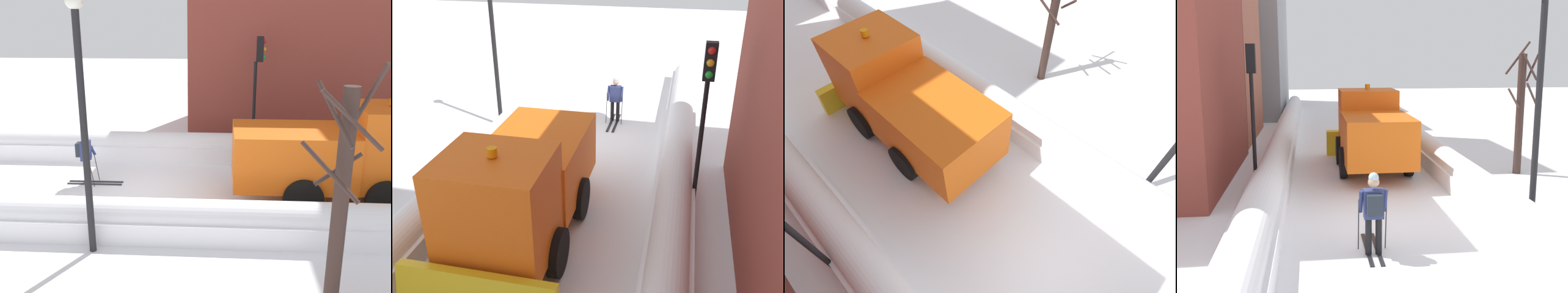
# 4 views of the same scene
# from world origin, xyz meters

# --- Properties ---
(ground_plane) EXTENTS (80.00, 80.00, 0.00)m
(ground_plane) POSITION_xyz_m (0.00, 10.00, 0.00)
(ground_plane) COLOR white
(snowbank_left) EXTENTS (1.10, 36.00, 1.08)m
(snowbank_left) POSITION_xyz_m (-2.99, 10.00, 0.48)
(snowbank_left) COLOR white
(snowbank_left) RESTS_ON ground
(snowbank_right) EXTENTS (1.10, 36.00, 1.01)m
(snowbank_right) POSITION_xyz_m (2.99, 10.00, 0.44)
(snowbank_right) COLOR white
(snowbank_right) RESTS_ON ground
(building_concrete_far) EXTENTS (8.78, 7.48, 13.34)m
(building_concrete_far) POSITION_xyz_m (-7.97, 22.98, 6.67)
(building_concrete_far) COLOR gray
(building_concrete_far) RESTS_ON ground
(building_tower_distant) EXTENTS (8.41, 7.10, 14.35)m
(building_tower_distant) POSITION_xyz_m (-7.97, 32.16, 7.18)
(building_tower_distant) COLOR gray
(building_tower_distant) RESTS_ON ground
(plow_truck) EXTENTS (3.20, 5.98, 3.12)m
(plow_truck) POSITION_xyz_m (0.50, 5.79, 1.48)
(plow_truck) COLOR orange
(plow_truck) RESTS_ON ground
(skier) EXTENTS (0.62, 1.80, 1.81)m
(skier) POSITION_xyz_m (-0.46, -1.95, 1.00)
(skier) COLOR black
(skier) RESTS_ON ground
(traffic_light_pole) EXTENTS (0.28, 0.42, 4.57)m
(traffic_light_pole) POSITION_xyz_m (-3.52, 3.73, 3.19)
(traffic_light_pole) COLOR black
(traffic_light_pole) RESTS_ON ground
(street_lamp) EXTENTS (0.40, 0.40, 5.86)m
(street_lamp) POSITION_xyz_m (3.76, -0.56, 3.65)
(street_lamp) COLOR black
(street_lamp) RESTS_ON ground
(bare_tree_near) EXTENTS (1.21, 1.22, 4.71)m
(bare_tree_near) POSITION_xyz_m (5.64, 4.52, 2.29)
(bare_tree_near) COLOR #3B2924
(bare_tree_near) RESTS_ON ground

